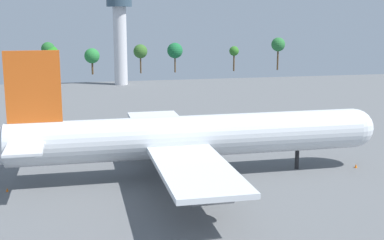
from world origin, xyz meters
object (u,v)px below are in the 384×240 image
(cargo_airplane, at_px, (191,137))
(safety_cone_tail, at_px, (7,190))
(baggage_tug, at_px, (303,137))
(control_tower, at_px, (120,33))
(pushback_tractor, at_px, (269,119))
(maintenance_van, at_px, (327,127))
(safety_cone_nose, at_px, (356,166))

(cargo_airplane, xyz_separation_m, safety_cone_tail, (-28.66, -1.53, -6.32))
(baggage_tug, bearing_deg, control_tower, 106.24)
(cargo_airplane, bearing_deg, pushback_tractor, 53.39)
(safety_cone_tail, height_order, control_tower, control_tower)
(baggage_tug, relative_size, control_tower, 0.12)
(pushback_tractor, height_order, baggage_tug, baggage_tug)
(maintenance_van, xyz_separation_m, control_tower, (-38.29, 92.26, 18.43))
(pushback_tractor, bearing_deg, safety_cone_nose, -88.27)
(cargo_airplane, relative_size, maintenance_van, 13.57)
(baggage_tug, bearing_deg, safety_cone_tail, -160.98)
(maintenance_van, relative_size, safety_cone_tail, 8.23)
(safety_cone_nose, bearing_deg, safety_cone_tail, 179.84)
(control_tower, bearing_deg, cargo_airplane, -89.45)
(cargo_airplane, relative_size, safety_cone_tail, 111.67)
(maintenance_van, height_order, safety_cone_nose, maintenance_van)
(cargo_airplane, distance_m, safety_cone_nose, 29.61)
(safety_cone_tail, bearing_deg, pushback_tractor, 34.56)
(pushback_tractor, relative_size, safety_cone_tail, 8.44)
(maintenance_van, bearing_deg, pushback_tractor, 128.91)
(safety_cone_nose, bearing_deg, control_tower, 104.09)
(pushback_tractor, relative_size, maintenance_van, 1.03)
(pushback_tractor, relative_size, control_tower, 0.15)
(cargo_airplane, bearing_deg, safety_cone_tail, -176.94)
(safety_cone_tail, relative_size, control_tower, 0.02)
(baggage_tug, bearing_deg, maintenance_van, 39.51)
(safety_cone_nose, distance_m, safety_cone_tail, 57.55)
(safety_cone_nose, bearing_deg, cargo_airplane, 176.64)
(pushback_tractor, bearing_deg, cargo_airplane, -126.61)
(baggage_tug, xyz_separation_m, maintenance_van, (9.21, 7.59, 0.04))
(baggage_tug, bearing_deg, cargo_airplane, -147.25)
(cargo_airplane, distance_m, pushback_tractor, 46.79)
(baggage_tug, height_order, control_tower, control_tower)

